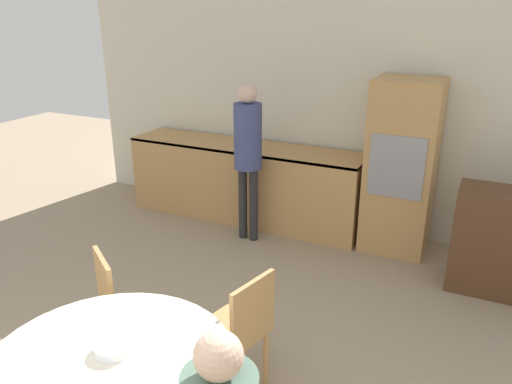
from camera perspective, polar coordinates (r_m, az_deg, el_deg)
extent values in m
cube|color=beige|center=(5.48, 10.25, 9.08)|extent=(6.52, 0.05, 2.60)
cube|color=tan|center=(5.76, -1.25, 1.13)|extent=(2.74, 0.60, 0.89)
cube|color=black|center=(5.63, -1.28, 5.24)|extent=(2.74, 0.60, 0.03)
cube|color=tan|center=(5.13, 16.27, 2.72)|extent=(0.64, 0.58, 1.73)
cube|color=gray|center=(4.82, 15.74, 2.74)|extent=(0.51, 0.01, 0.60)
cylinder|color=beige|center=(2.64, -16.50, -18.33)|extent=(1.22, 1.22, 0.03)
cylinder|color=tan|center=(3.76, -22.05, -15.96)|extent=(0.04, 0.04, 0.44)
cylinder|color=tan|center=(3.51, -21.22, -18.85)|extent=(0.04, 0.04, 0.44)
cylinder|color=tan|center=(3.79, -17.14, -14.96)|extent=(0.04, 0.04, 0.44)
cylinder|color=tan|center=(3.54, -15.89, -17.73)|extent=(0.04, 0.04, 0.44)
cube|color=tan|center=(3.51, -19.53, -13.84)|extent=(0.56, 0.56, 0.02)
cube|color=tan|center=(3.42, -16.90, -10.20)|extent=(0.33, 0.24, 0.41)
cylinder|color=tan|center=(3.58, -3.07, -16.32)|extent=(0.04, 0.04, 0.44)
cylinder|color=tan|center=(3.40, -6.89, -18.75)|extent=(0.04, 0.04, 0.44)
cylinder|color=tan|center=(3.42, 1.13, -18.38)|extent=(0.04, 0.04, 0.44)
cube|color=tan|center=(3.26, -2.94, -15.47)|extent=(0.48, 0.48, 0.02)
cube|color=tan|center=(3.04, -0.35, -13.51)|extent=(0.12, 0.38, 0.41)
sphere|color=tan|center=(1.91, -4.32, -18.15)|extent=(0.19, 0.19, 0.19)
cylinder|color=#262628|center=(5.29, -1.51, -1.24)|extent=(0.09, 0.09, 0.80)
cylinder|color=#262628|center=(5.23, -0.26, -1.47)|extent=(0.09, 0.09, 0.80)
cylinder|color=#3D477A|center=(5.03, -0.94, 6.38)|extent=(0.29, 0.29, 0.66)
sphere|color=beige|center=(4.94, -0.97, 11.17)|extent=(0.19, 0.19, 0.19)
cylinder|color=silver|center=(2.67, -15.96, -16.74)|extent=(0.19, 0.19, 0.05)
cylinder|color=white|center=(2.53, -5.25, -17.88)|extent=(0.03, 0.03, 0.07)
cylinder|color=silver|center=(2.50, -5.28, -17.10)|extent=(0.03, 0.03, 0.01)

